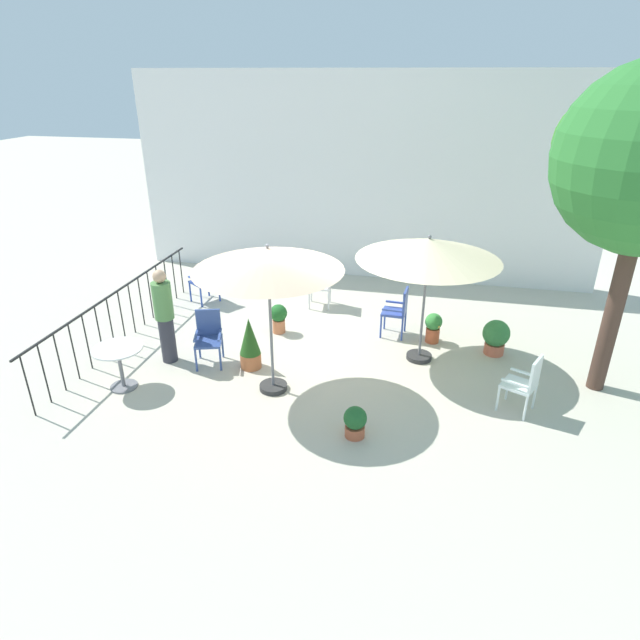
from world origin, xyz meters
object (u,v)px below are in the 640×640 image
(patio_umbrella_1, at_px, (429,250))
(potted_plant_4, at_px, (250,343))
(cafe_table_0, at_px, (119,360))
(potted_plant_0, at_px, (355,422))
(patio_chair_0, at_px, (206,280))
(potted_plant_2, at_px, (279,317))
(patio_chair_3, at_px, (324,282))
(patio_chair_4, at_px, (398,309))
(potted_plant_3, at_px, (496,336))
(patio_umbrella_0, at_px, (268,260))
(potted_plant_1, at_px, (433,326))
(standing_person, at_px, (165,315))
(patio_chair_2, at_px, (209,335))
(patio_chair_1, at_px, (525,382))

(patio_umbrella_1, distance_m, potted_plant_4, 3.30)
(cafe_table_0, bearing_deg, potted_plant_0, -6.68)
(patio_chair_0, relative_size, potted_plant_2, 1.52)
(patio_chair_0, relative_size, patio_chair_3, 0.92)
(patio_chair_4, relative_size, potted_plant_2, 1.65)
(cafe_table_0, distance_m, potted_plant_3, 6.33)
(patio_chair_3, bearing_deg, potted_plant_3, -22.81)
(patio_umbrella_0, bearing_deg, potted_plant_0, -32.09)
(potted_plant_1, height_order, potted_plant_3, potted_plant_3)
(cafe_table_0, height_order, potted_plant_3, cafe_table_0)
(patio_umbrella_1, relative_size, standing_person, 1.41)
(patio_chair_2, xyz_separation_m, potted_plant_4, (0.74, -0.03, -0.07))
(patio_chair_0, bearing_deg, standing_person, -81.02)
(patio_chair_3, xyz_separation_m, potted_plant_2, (-0.58, -1.44, -0.21))
(potted_plant_0, height_order, potted_plant_4, potted_plant_4)
(cafe_table_0, relative_size, patio_chair_3, 0.81)
(patio_umbrella_1, xyz_separation_m, potted_plant_3, (1.29, 0.48, -1.64))
(patio_chair_2, relative_size, potted_plant_3, 1.45)
(potted_plant_0, xyz_separation_m, potted_plant_1, (0.96, 3.11, 0.07))
(patio_umbrella_0, distance_m, potted_plant_4, 1.87)
(patio_chair_0, height_order, potted_plant_2, patio_chair_0)
(cafe_table_0, height_order, potted_plant_1, cafe_table_0)
(potted_plant_4, height_order, standing_person, standing_person)
(patio_chair_1, height_order, patio_chair_3, patio_chair_3)
(patio_chair_4, bearing_deg, potted_plant_4, -142.92)
(potted_plant_1, bearing_deg, potted_plant_3, -11.88)
(potted_plant_1, relative_size, potted_plant_4, 0.62)
(cafe_table_0, xyz_separation_m, standing_person, (0.32, 0.97, 0.36))
(potted_plant_0, relative_size, potted_plant_4, 0.50)
(patio_umbrella_0, height_order, potted_plant_4, patio_umbrella_0)
(patio_chair_0, distance_m, potted_plant_0, 5.55)
(potted_plant_2, bearing_deg, patio_umbrella_0, -76.07)
(patio_chair_2, xyz_separation_m, standing_person, (-0.71, -0.11, 0.34))
(patio_chair_0, relative_size, standing_person, 0.52)
(patio_chair_0, bearing_deg, cafe_table_0, -88.63)
(potted_plant_4, relative_size, standing_person, 0.55)
(potted_plant_2, distance_m, potted_plant_3, 3.98)
(potted_plant_0, bearing_deg, patio_chair_3, 107.49)
(cafe_table_0, xyz_separation_m, potted_plant_0, (3.79, -0.44, -0.26))
(patio_chair_4, relative_size, potted_plant_3, 1.48)
(cafe_table_0, height_order, patio_chair_1, patio_chair_1)
(potted_plant_3, bearing_deg, patio_chair_3, 157.19)
(standing_person, bearing_deg, potted_plant_3, 14.94)
(patio_chair_0, bearing_deg, patio_chair_1, -24.78)
(patio_umbrella_1, relative_size, patio_chair_0, 2.68)
(patio_chair_3, xyz_separation_m, patio_chair_4, (1.66, -1.07, 0.01))
(potted_plant_3, bearing_deg, patio_chair_4, 168.42)
(patio_chair_1, distance_m, patio_chair_4, 2.93)
(patio_umbrella_1, relative_size, potted_plant_0, 5.10)
(potted_plant_1, bearing_deg, patio_chair_0, 170.11)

